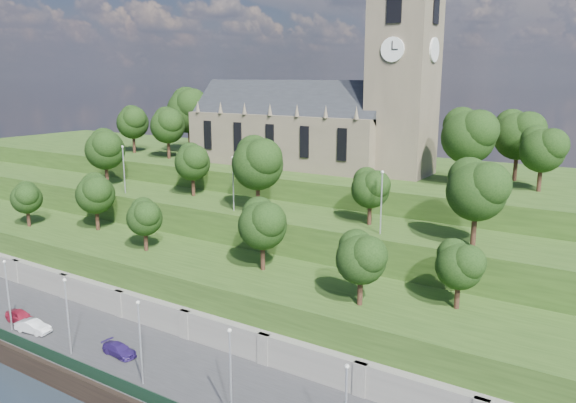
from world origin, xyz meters
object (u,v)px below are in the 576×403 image
Objects in this scene: car_right at (119,350)px; car_left at (21,317)px; church at (319,118)px; car_middle at (33,326)px.

car_left is at bearing 96.71° from car_right.
car_middle is (-10.26, -42.62, -19.85)m from church.
car_right is at bearing -91.71° from car_middle.
church is 48.12m from car_middle.
church is at bearing 5.29° from car_right.
church is 9.27× the size of car_left.
car_left reaches higher than car_middle.
church is at bearing -22.91° from car_middle.
car_right is (14.96, 0.87, -0.14)m from car_left.
car_left is at bearing 68.83° from car_middle.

